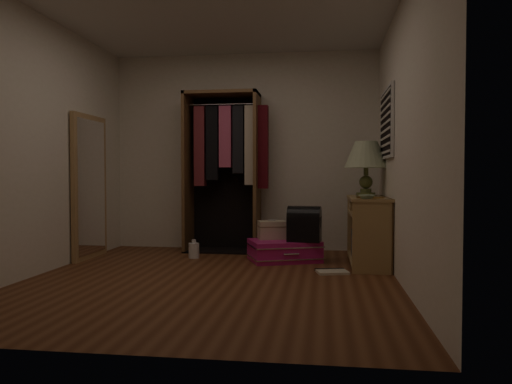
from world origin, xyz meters
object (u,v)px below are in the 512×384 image
(train_case, at_px, (272,230))
(white_jug, at_px, (194,250))
(black_bag, at_px, (304,223))
(console_bookshelf, at_px, (368,229))
(pink_suitcase, at_px, (284,250))
(floor_mirror, at_px, (90,187))
(open_wardrobe, at_px, (227,157))
(table_lamp, at_px, (366,156))

(train_case, height_order, white_jug, train_case)
(black_bag, bearing_deg, console_bookshelf, 4.00)
(pink_suitcase, bearing_deg, white_jug, 157.22)
(floor_mirror, distance_m, train_case, 2.22)
(console_bookshelf, bearing_deg, open_wardrobe, 156.93)
(black_bag, relative_size, white_jug, 1.82)
(console_bookshelf, distance_m, pink_suitcase, 0.98)
(train_case, height_order, table_lamp, table_lamp)
(pink_suitcase, distance_m, train_case, 0.29)
(floor_mirror, height_order, white_jug, floor_mirror)
(console_bookshelf, relative_size, train_case, 3.09)
(table_lamp, height_order, white_jug, table_lamp)
(floor_mirror, xyz_separation_m, black_bag, (2.54, 0.05, -0.40))
(floor_mirror, height_order, pink_suitcase, floor_mirror)
(console_bookshelf, bearing_deg, floor_mirror, -179.49)
(open_wardrobe, bearing_deg, black_bag, -34.82)
(open_wardrobe, xyz_separation_m, train_case, (0.65, -0.56, -0.87))
(console_bookshelf, distance_m, floor_mirror, 3.27)
(console_bookshelf, xyz_separation_m, floor_mirror, (-3.24, -0.03, 0.45))
(console_bookshelf, height_order, white_jug, console_bookshelf)
(console_bookshelf, distance_m, open_wardrobe, 2.06)
(pink_suitcase, height_order, black_bag, black_bag)
(train_case, relative_size, white_jug, 1.65)
(open_wardrobe, relative_size, floor_mirror, 1.21)
(floor_mirror, distance_m, pink_suitcase, 2.42)
(train_case, xyz_separation_m, table_lamp, (1.09, 0.13, 0.87))
(open_wardrobe, xyz_separation_m, black_bag, (1.03, -0.72, -0.77))
(floor_mirror, distance_m, table_lamp, 3.28)
(floor_mirror, height_order, train_case, floor_mirror)
(black_bag, xyz_separation_m, table_lamp, (0.70, 0.29, 0.77))
(white_jug, bearing_deg, console_bookshelf, -3.89)
(table_lamp, distance_m, white_jug, 2.31)
(open_wardrobe, height_order, floor_mirror, open_wardrobe)
(open_wardrobe, distance_m, white_jug, 1.31)
(train_case, distance_m, white_jug, 0.96)
(black_bag, distance_m, white_jug, 1.37)
(floor_mirror, xyz_separation_m, pink_suitcase, (2.31, 0.13, -0.73))
(pink_suitcase, distance_m, white_jug, 1.08)
(floor_mirror, relative_size, table_lamp, 2.69)
(console_bookshelf, bearing_deg, train_case, 170.53)
(open_wardrobe, distance_m, floor_mirror, 1.73)
(white_jug, bearing_deg, black_bag, -5.10)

